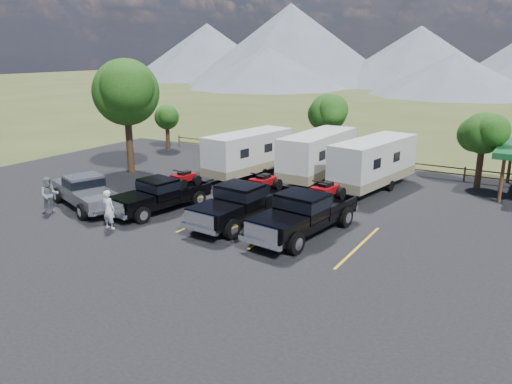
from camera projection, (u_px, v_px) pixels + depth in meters
The scene contains 18 objects.
ground at pixel (193, 250), 21.53m from camera, with size 320.00×320.00×0.00m, color #404C20.
asphalt_lot at pixel (232, 229), 24.00m from camera, with size 44.00×34.00×0.04m, color black.
stall_lines at pixel (243, 223), 24.82m from camera, with size 12.12×5.50×0.01m.
tree_big_nw at pixel (126, 92), 33.66m from camera, with size 5.54×5.18×7.84m.
tree_ne_a at pixel (483, 133), 30.15m from camera, with size 3.11×2.92×4.76m.
tree_north at pixel (328, 113), 37.16m from camera, with size 3.46×3.24×5.25m.
tree_nw_small at pixel (167, 117), 42.73m from camera, with size 2.59×2.43×3.85m.
rail_fence at pixel (375, 162), 35.62m from camera, with size 36.12×0.12×1.00m.
mountain_range at pixel (460, 52), 110.49m from camera, with size 209.00×71.00×20.00m.
rig_left at pixel (162, 193), 26.58m from camera, with size 2.85×6.15×1.98m.
rig_center at pixel (243, 201), 24.78m from camera, with size 2.70×6.73×2.20m.
rig_right at pixel (305, 212), 23.09m from camera, with size 3.03×6.97×2.26m.
trailer_left at pixel (249, 154), 33.55m from camera, with size 3.23×8.73×3.02m.
trailer_center at pixel (318, 156), 32.64m from camera, with size 2.55×9.03×3.14m.
trailer_right at pixel (373, 163), 30.50m from camera, with size 3.47×8.96×3.10m.
pickup_silver at pixel (85, 191), 26.96m from camera, with size 6.25×3.84×1.79m.
person_a at pixel (109, 210), 23.82m from camera, with size 0.70×0.46×1.92m, color silver.
person_b at pixel (49, 195), 26.18m from camera, with size 0.94×0.74×1.94m, color gray.
Camera 1 is at (12.63, -15.76, 8.34)m, focal length 35.00 mm.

